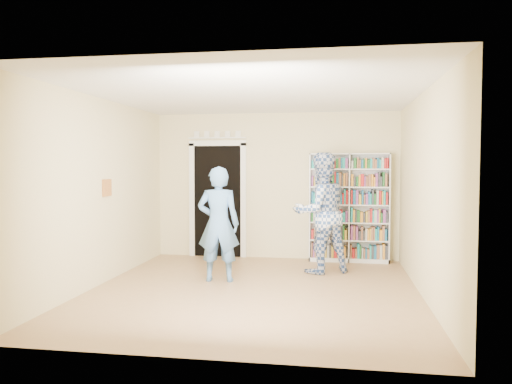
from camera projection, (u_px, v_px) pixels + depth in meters
floor at (253, 290)px, 6.89m from camera, size 5.00×5.00×0.00m
ceiling at (253, 94)px, 6.75m from camera, size 5.00×5.00×0.00m
wall_back at (275, 186)px, 9.28m from camera, size 4.50×0.00×4.50m
wall_left at (99, 192)px, 7.18m from camera, size 0.00×5.00×5.00m
wall_right at (424, 195)px, 6.46m from camera, size 0.00×5.00×5.00m
bookshelf at (349, 207)px, 8.94m from camera, size 1.42×0.27×1.95m
doorway at (218, 195)px, 9.45m from camera, size 1.10×0.08×2.43m
wall_art at (107, 188)px, 7.37m from camera, size 0.03×0.25×0.25m
man_blue at (218, 224)px, 7.42m from camera, size 0.66×0.46×1.71m
man_plaid at (321, 213)px, 8.02m from camera, size 1.18×1.09×1.94m
paper_sheet at (325, 217)px, 7.85m from camera, size 0.17×0.11×0.27m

